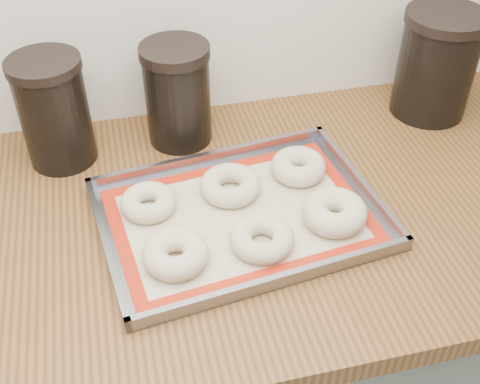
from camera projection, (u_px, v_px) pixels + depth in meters
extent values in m
cube|color=slate|center=(266.00, 357.00, 1.35)|extent=(3.00, 0.65, 0.86)
cube|color=brown|center=(273.00, 210.00, 1.06)|extent=(3.06, 0.68, 0.04)
cube|color=gray|center=(240.00, 218.00, 1.01)|extent=(0.50, 0.38, 0.00)
cube|color=gray|center=(210.00, 158.00, 1.12)|extent=(0.46, 0.07, 0.02)
cube|color=gray|center=(278.00, 281.00, 0.89)|extent=(0.46, 0.07, 0.02)
cube|color=gray|center=(106.00, 247.00, 0.95)|extent=(0.05, 0.33, 0.02)
cube|color=gray|center=(359.00, 182.00, 1.06)|extent=(0.05, 0.33, 0.02)
cube|color=#C6B793|center=(240.00, 217.00, 1.01)|extent=(0.45, 0.34, 0.00)
cube|color=#AC200B|center=(215.00, 170.00, 1.11)|extent=(0.42, 0.07, 0.00)
cube|color=#AC200B|center=(271.00, 273.00, 0.92)|extent=(0.42, 0.07, 0.00)
cube|color=#AC200B|center=(123.00, 246.00, 0.96)|extent=(0.05, 0.25, 0.00)
cube|color=#AC200B|center=(345.00, 189.00, 1.06)|extent=(0.05, 0.25, 0.00)
torus|color=beige|center=(176.00, 254.00, 0.92)|extent=(0.11, 0.11, 0.04)
torus|color=beige|center=(262.00, 239.00, 0.95)|extent=(0.11, 0.11, 0.03)
torus|color=beige|center=(335.00, 212.00, 0.99)|extent=(0.12, 0.12, 0.04)
torus|color=beige|center=(148.00, 202.00, 1.01)|extent=(0.11, 0.11, 0.03)
torus|color=beige|center=(230.00, 185.00, 1.05)|extent=(0.11, 0.11, 0.04)
torus|color=beige|center=(298.00, 166.00, 1.08)|extent=(0.13, 0.13, 0.04)
cylinder|color=black|center=(55.00, 116.00, 1.08)|extent=(0.12, 0.12, 0.19)
cylinder|color=black|center=(43.00, 64.00, 1.01)|extent=(0.13, 0.13, 0.02)
cylinder|color=black|center=(178.00, 99.00, 1.13)|extent=(0.12, 0.12, 0.18)
cylinder|color=black|center=(174.00, 51.00, 1.07)|extent=(0.13, 0.13, 0.02)
cylinder|color=black|center=(435.00, 69.00, 1.20)|extent=(0.15, 0.15, 0.20)
cylinder|color=black|center=(448.00, 18.00, 1.13)|extent=(0.16, 0.16, 0.02)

